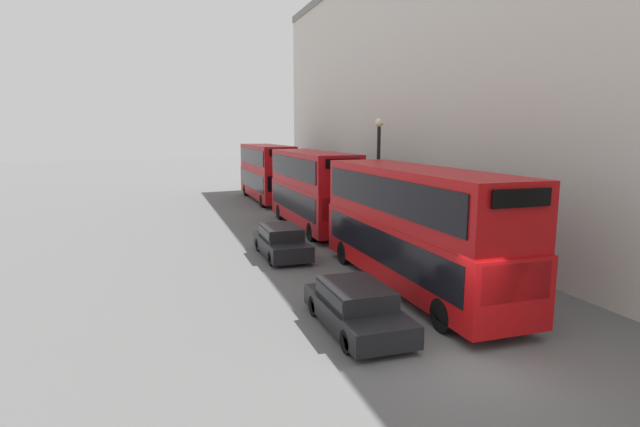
% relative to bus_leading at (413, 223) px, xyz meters
% --- Properties ---
extents(ground_plane, '(200.00, 200.00, 0.00)m').
position_rel_bus_leading_xyz_m(ground_plane, '(-1.60, -6.00, -2.43)').
color(ground_plane, '#5B5B5B').
extents(bus_leading, '(2.59, 11.08, 4.42)m').
position_rel_bus_leading_xyz_m(bus_leading, '(0.00, 0.00, 0.00)').
color(bus_leading, '#B20C0F').
rests_on(bus_leading, ground).
extents(bus_second_in_queue, '(2.59, 10.15, 4.53)m').
position_rel_bus_leading_xyz_m(bus_second_in_queue, '(0.00, 12.17, 0.06)').
color(bus_second_in_queue, '#A80F14').
rests_on(bus_second_in_queue, ground).
extents(bus_third_in_queue, '(2.59, 10.63, 4.60)m').
position_rel_bus_leading_xyz_m(bus_third_in_queue, '(0.00, 24.87, 0.09)').
color(bus_third_in_queue, '#A80F14').
rests_on(bus_third_in_queue, ground).
extents(car_dark_sedan, '(1.87, 4.43, 1.32)m').
position_rel_bus_leading_xyz_m(car_dark_sedan, '(-3.40, -2.93, -1.73)').
color(car_dark_sedan, black).
rests_on(car_dark_sedan, ground).
extents(car_hatchback, '(1.80, 4.38, 1.41)m').
position_rel_bus_leading_xyz_m(car_hatchback, '(-3.40, 6.07, -1.69)').
color(car_hatchback, black).
rests_on(car_hatchback, ground).
extents(street_lamp, '(0.44, 0.44, 6.36)m').
position_rel_bus_leading_xyz_m(street_lamp, '(2.18, 7.74, 1.50)').
color(street_lamp, black).
rests_on(street_lamp, ground).
extents(pedestrian, '(0.36, 0.36, 1.65)m').
position_rel_bus_leading_xyz_m(pedestrian, '(2.19, 14.89, -1.67)').
color(pedestrian, '#26262D').
rests_on(pedestrian, ground).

